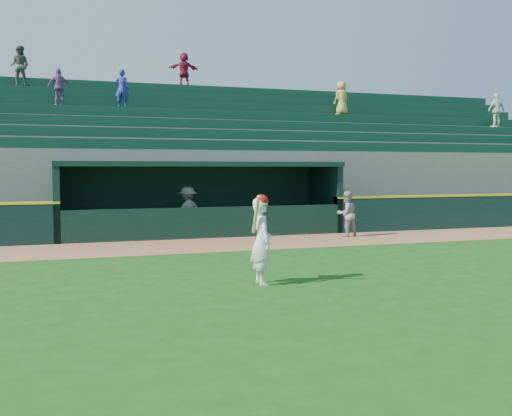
{
  "coord_description": "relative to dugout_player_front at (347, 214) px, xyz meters",
  "views": [
    {
      "loc": [
        -4.17,
        -11.26,
        2.25
      ],
      "look_at": [
        0.0,
        1.6,
        1.3
      ],
      "focal_mm": 40.0,
      "sensor_mm": 36.0,
      "label": 1
    }
  ],
  "objects": [
    {
      "name": "batter_at_plate",
      "position": [
        -5.11,
        -6.44,
        0.13
      ],
      "size": [
        0.45,
        0.79,
        1.76
      ],
      "color": "white",
      "rests_on": "ground"
    },
    {
      "name": "dugout",
      "position": [
        -4.4,
        2.47,
        0.61
      ],
      "size": [
        9.4,
        2.8,
        2.46
      ],
      "color": "slate",
      "rests_on": "ground"
    },
    {
      "name": "stands",
      "position": [
        -4.41,
        7.04,
        1.64
      ],
      "size": [
        34.5,
        6.25,
        7.45
      ],
      "color": "slate",
      "rests_on": "ground"
    },
    {
      "name": "dugout_player_inside",
      "position": [
        -4.91,
        1.87,
        0.07
      ],
      "size": [
        1.22,
        0.99,
        1.64
      ],
      "primitive_type": "imported",
      "rotation": [
        0.0,
        0.0,
        3.56
      ],
      "color": "gray",
      "rests_on": "ground"
    },
    {
      "name": "warning_track",
      "position": [
        -4.4,
        -0.63,
        -0.75
      ],
      "size": [
        40.0,
        3.0,
        0.01
      ],
      "primitive_type": "cube",
      "color": "#98653D",
      "rests_on": "ground"
    },
    {
      "name": "dugout_player_front",
      "position": [
        0.0,
        0.0,
        0.0
      ],
      "size": [
        0.81,
        0.68,
        1.5
      ],
      "primitive_type": "imported",
      "rotation": [
        0.0,
        0.0,
        3.31
      ],
      "color": "gray",
      "rests_on": "ground"
    },
    {
      "name": "ground",
      "position": [
        -4.4,
        -5.53,
        -0.75
      ],
      "size": [
        120.0,
        120.0,
        0.0
      ],
      "primitive_type": "plane",
      "color": "#184711",
      "rests_on": "ground"
    }
  ]
}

